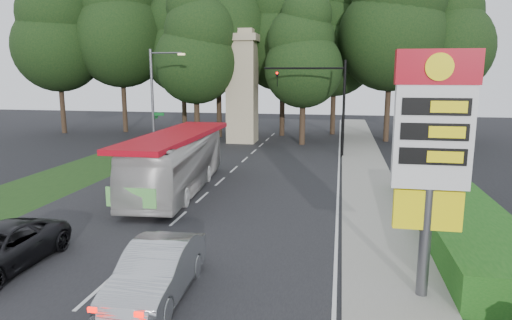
% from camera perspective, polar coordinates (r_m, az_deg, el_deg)
% --- Properties ---
extents(ground, '(120.00, 120.00, 0.00)m').
position_cam_1_polar(ground, '(14.02, -20.68, -16.38)').
color(ground, black).
rests_on(ground, ground).
extents(road_surface, '(14.00, 80.00, 0.02)m').
position_cam_1_polar(road_surface, '(24.37, -6.04, -4.07)').
color(road_surface, black).
rests_on(road_surface, ground).
extents(sidewalk_right, '(3.00, 80.00, 0.12)m').
position_cam_1_polar(sidewalk_right, '(23.45, 14.37, -4.83)').
color(sidewalk_right, gray).
rests_on(sidewalk_right, ground).
extents(grass_verge_left, '(5.00, 50.00, 0.02)m').
position_cam_1_polar(grass_verge_left, '(33.47, -18.83, -0.51)').
color(grass_verge_left, '#193814').
rests_on(grass_verge_left, ground).
extents(hedge, '(3.00, 14.00, 1.20)m').
position_cam_1_polar(hedge, '(19.96, 23.85, -6.57)').
color(hedge, '#184F15').
rests_on(hedge, ground).
extents(gas_station_pylon, '(2.10, 0.45, 6.85)m').
position_cam_1_polar(gas_station_pylon, '(12.91, 21.18, 2.08)').
color(gas_station_pylon, '#59595E').
rests_on(gas_station_pylon, ground).
extents(traffic_signal_mast, '(6.10, 0.35, 7.20)m').
position_cam_1_polar(traffic_signal_mast, '(34.61, 8.76, 8.08)').
color(traffic_signal_mast, black).
rests_on(traffic_signal_mast, ground).
extents(streetlight_signs, '(2.75, 0.98, 8.00)m').
position_cam_1_polar(streetlight_signs, '(35.41, -12.50, 7.63)').
color(streetlight_signs, '#59595E').
rests_on(streetlight_signs, ground).
extents(monument, '(3.00, 3.00, 10.05)m').
position_cam_1_polar(monument, '(41.52, -1.73, 9.23)').
color(monument, tan).
rests_on(monument, ground).
extents(tree_far_west, '(8.96, 8.96, 17.60)m').
position_cam_1_polar(tree_far_west, '(52.40, -23.68, 14.79)').
color(tree_far_west, '#2D2116').
rests_on(tree_far_west, ground).
extents(tree_west_mid, '(9.80, 9.80, 19.25)m').
position_cam_1_polar(tree_west_mid, '(51.23, -16.66, 16.47)').
color(tree_west_mid, '#2D2116').
rests_on(tree_west_mid, ground).
extents(tree_west_near, '(8.40, 8.40, 16.50)m').
position_cam_1_polar(tree_west_near, '(50.58, -9.21, 14.95)').
color(tree_west_near, '#2D2116').
rests_on(tree_west_near, ground).
extents(tree_center_left, '(10.08, 10.08, 19.80)m').
position_cam_1_polar(tree_center_left, '(45.50, -4.82, 18.07)').
color(tree_center_left, '#2D2116').
rests_on(tree_center_left, ground).
extents(tree_center_right, '(9.24, 9.24, 18.15)m').
position_cam_1_polar(tree_center_right, '(46.17, 3.41, 16.73)').
color(tree_center_right, '#2D2116').
rests_on(tree_center_right, ground).
extents(tree_east_near, '(8.12, 8.12, 15.95)m').
position_cam_1_polar(tree_east_near, '(47.69, 9.88, 14.79)').
color(tree_east_near, '#2D2116').
rests_on(tree_east_near, ground).
extents(tree_east_mid, '(9.52, 9.52, 18.70)m').
position_cam_1_polar(tree_east_mid, '(44.06, 16.68, 17.03)').
color(tree_east_mid, '#2D2116').
rests_on(tree_east_mid, ground).
extents(tree_far_east, '(8.68, 8.68, 17.05)m').
position_cam_1_polar(tree_far_east, '(46.66, 22.68, 15.05)').
color(tree_far_east, '#2D2116').
rests_on(tree_far_east, ground).
extents(tree_monument_left, '(7.28, 7.28, 14.30)m').
position_cam_1_polar(tree_monument_left, '(41.65, -7.61, 14.07)').
color(tree_monument_left, '#2D2116').
rests_on(tree_monument_left, ground).
extents(tree_monument_right, '(6.72, 6.72, 13.20)m').
position_cam_1_polar(tree_monument_right, '(40.23, 5.98, 13.27)').
color(tree_monument_right, '#2D2116').
rests_on(tree_monument_right, ground).
extents(transit_bus, '(3.54, 11.42, 3.13)m').
position_cam_1_polar(transit_bus, '(24.64, -9.87, -0.30)').
color(transit_bus, beige).
rests_on(transit_bus, ground).
extents(sedan_silver, '(1.84, 4.79, 1.56)m').
position_cam_1_polar(sedan_silver, '(13.45, -12.31, -13.44)').
color(sedan_silver, '#A9ACB0').
rests_on(sedan_silver, ground).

